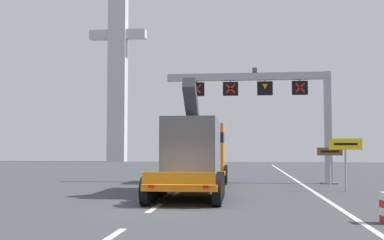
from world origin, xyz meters
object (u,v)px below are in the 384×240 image
Objects in this scene: heavy_haul_truck_orange at (198,152)px; tourist_info_sign_brown at (330,157)px; overhead_lane_gantry at (271,95)px; bridge_pylon_distant at (118,57)px; exit_sign_yellow at (346,151)px.

heavy_haul_truck_orange is 7.75m from tourist_info_sign_brown.
bridge_pylon_distant is at bearing 116.85° from overhead_lane_gantry.
bridge_pylon_distant reaches higher than overhead_lane_gantry.
overhead_lane_gantry is 0.32× the size of bridge_pylon_distant.
heavy_haul_truck_orange is 6.40× the size of tourist_info_sign_brown.
overhead_lane_gantry is at bearing -63.15° from bridge_pylon_distant.
heavy_haul_truck_orange is at bearing 176.01° from exit_sign_yellow.
bridge_pylon_distant is at bearing 117.62° from exit_sign_yellow.
overhead_lane_gantry is 3.92× the size of exit_sign_yellow.
heavy_haul_truck_orange is 52.61m from bridge_pylon_distant.
exit_sign_yellow is (7.54, -0.53, 0.05)m from heavy_haul_truck_orange.
tourist_info_sign_brown is at bearing 19.46° from heavy_haul_truck_orange.
overhead_lane_gantry is 4.73× the size of tourist_info_sign_brown.
tourist_info_sign_brown is 0.07× the size of bridge_pylon_distant.
heavy_haul_truck_orange is at bearing -160.54° from tourist_info_sign_brown.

